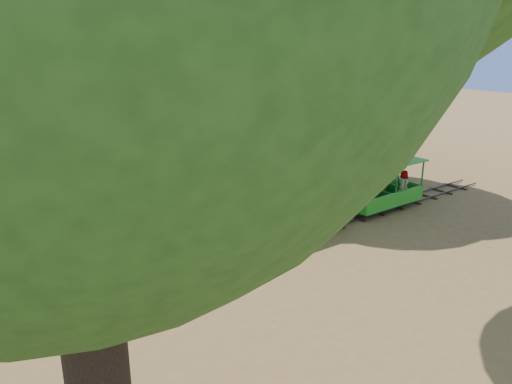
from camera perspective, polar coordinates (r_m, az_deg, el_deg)
ground at (r=14.89m, az=0.61°, el=-6.24°), size 90.00×90.00×0.00m
track at (r=14.86m, az=0.61°, el=-6.00°), size 22.00×1.00×0.10m
locomotive at (r=13.27m, az=-6.86°, el=-1.85°), size 2.51×1.18×2.88m
carriage_front at (r=15.41m, az=4.76°, el=-2.36°), size 3.15×1.29×1.64m
carriage_rear at (r=18.24m, az=14.30°, el=0.19°), size 3.15×1.29×1.64m
oak_ne at (r=22.97m, az=0.10°, el=19.45°), size 7.49×6.59×9.44m
fence at (r=21.27m, az=-12.52°, el=2.40°), size 18.10×0.10×1.00m
shrub_west at (r=21.14m, az=-24.93°, el=1.92°), size 2.57×1.98×1.78m
shrub_mid_w at (r=21.94m, az=-16.82°, el=3.42°), size 2.63×2.02×1.82m
shrub_mid_e at (r=22.68m, az=-12.34°, el=3.46°), size 1.79×1.37×1.24m
shrub_east at (r=25.23m, az=-1.05°, el=6.26°), size 2.98×2.30×2.07m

